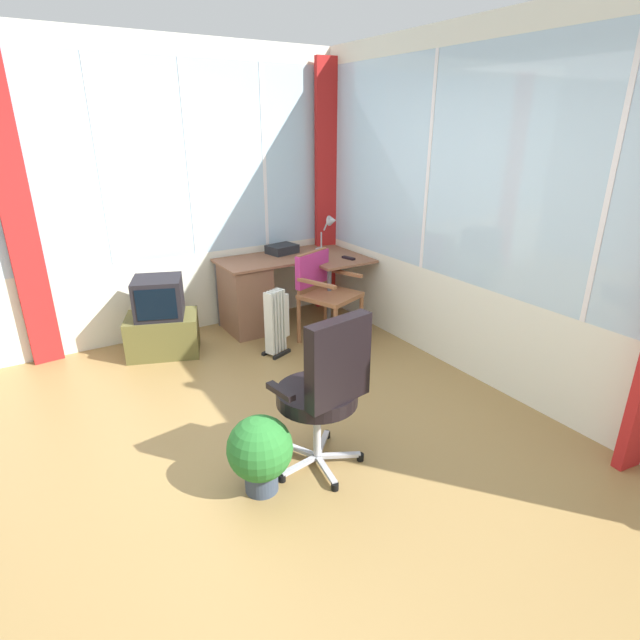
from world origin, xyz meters
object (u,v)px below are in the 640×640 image
object	(u,v)px
desk_lamp	(330,227)
potted_plant	(260,451)
wooden_armchair	(321,284)
tv_on_stand	(162,321)
space_heater	(277,322)
desk	(253,293)
paper_tray	(282,249)
tv_remote	(348,258)
office_chair	(326,385)

from	to	relation	value
desk_lamp	potted_plant	distance (m)	3.09
wooden_armchair	tv_on_stand	size ratio (longest dim) A/B	1.17
tv_on_stand	space_heater	world-z (taller)	tv_on_stand
desk	tv_on_stand	xyz separation A→B (m)	(-0.98, -0.10, -0.08)
paper_tray	space_heater	bearing A→B (deg)	-121.08
desk	potted_plant	bearing A→B (deg)	-113.72
desk	tv_on_stand	world-z (taller)	tv_on_stand
tv_remote	tv_on_stand	distance (m)	1.94
desk_lamp	space_heater	bearing A→B (deg)	-146.57
tv_remote	office_chair	xyz separation A→B (m)	(-1.48, -1.91, -0.14)
tv_remote	paper_tray	size ratio (longest dim) A/B	0.50
tv_on_stand	space_heater	bearing A→B (deg)	-31.72
tv_on_stand	potted_plant	size ratio (longest dim) A/B	1.55
wooden_armchair	space_heater	bearing A→B (deg)	-170.37
desk	office_chair	xyz separation A→B (m)	(-0.59, -2.34, 0.20)
wooden_armchair	space_heater	size ratio (longest dim) A/B	1.41
tv_remote	wooden_armchair	world-z (taller)	wooden_armchair
desk	office_chair	bearing A→B (deg)	-104.11
desk	desk_lamp	world-z (taller)	desk_lamp
tv_remote	tv_on_stand	bearing A→B (deg)	155.16
potted_plant	wooden_armchair	bearing A→B (deg)	49.45
office_chair	space_heater	world-z (taller)	office_chair
tv_on_stand	desk_lamp	bearing A→B (deg)	2.76
wooden_armchair	tv_on_stand	world-z (taller)	wooden_armchair
desk	wooden_armchair	size ratio (longest dim) A/B	1.63
potted_plant	desk_lamp	bearing A→B (deg)	49.76
tv_remote	potted_plant	xyz separation A→B (m)	(-1.91, -1.88, -0.47)
tv_on_stand	tv_remote	bearing A→B (deg)	-9.98
desk	tv_on_stand	distance (m)	0.98
desk_lamp	tv_on_stand	size ratio (longest dim) A/B	0.52
desk_lamp	paper_tray	xyz separation A→B (m)	(-0.50, 0.16, -0.21)
potted_plant	tv_remote	bearing A→B (deg)	44.56
desk	tv_remote	world-z (taller)	tv_remote
desk_lamp	office_chair	world-z (taller)	desk_lamp
space_heater	tv_on_stand	bearing A→B (deg)	148.28
office_chair	wooden_armchair	bearing A→B (deg)	59.10
desk_lamp	tv_remote	xyz separation A→B (m)	(-0.04, -0.42, -0.24)
wooden_armchair	office_chair	bearing A→B (deg)	-120.90
office_chair	space_heater	bearing A→B (deg)	72.58
paper_tray	potted_plant	bearing A→B (deg)	-120.41
wooden_armchair	paper_tray	bearing A→B (deg)	93.22
wooden_armchair	office_chair	world-z (taller)	office_chair
paper_tray	desk	bearing A→B (deg)	-160.79
desk_lamp	space_heater	xyz separation A→B (m)	(-0.99, -0.66, -0.67)
paper_tray	potted_plant	xyz separation A→B (m)	(-1.44, -2.46, -0.50)
desk	space_heater	bearing A→B (deg)	-95.38
desk_lamp	tv_on_stand	xyz separation A→B (m)	(-1.91, -0.09, -0.66)
desk_lamp	wooden_armchair	distance (m)	0.84
desk	paper_tray	xyz separation A→B (m)	(0.43, 0.15, 0.37)
desk	paper_tray	bearing A→B (deg)	19.21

